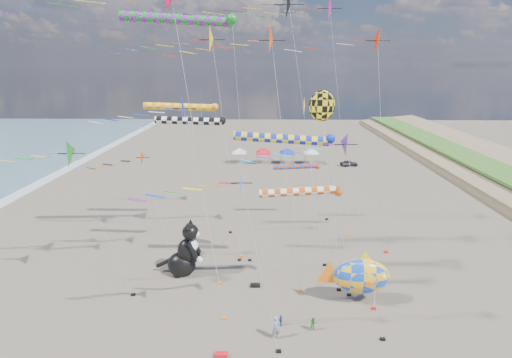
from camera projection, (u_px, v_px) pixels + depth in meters
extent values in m
cone|color=#1283C4|center=(208.00, 117.00, 43.14)|extent=(1.84, 1.97, 2.03)
cylinder|color=#B2B2B2|center=(217.00, 181.00, 45.11)|extent=(1.54, 0.02, 14.50)
cube|color=black|center=(225.00, 239.00, 47.06)|extent=(0.36, 0.24, 0.20)
cone|color=red|center=(378.00, 41.00, 37.93)|extent=(2.40, 2.56, 2.64)
cylinder|color=#B2B2B2|center=(382.00, 154.00, 40.95)|extent=(2.74, 0.02, 22.16)
cube|color=black|center=(386.00, 252.00, 43.94)|extent=(0.36, 0.24, 0.20)
cone|color=#D11374|center=(350.00, 7.00, 41.18)|extent=(2.71, 2.90, 2.99)
cylinder|color=#B2B2B2|center=(350.00, 131.00, 44.69)|extent=(1.73, 0.02, 25.68)
cube|color=black|center=(351.00, 235.00, 48.18)|extent=(0.36, 0.24, 0.20)
cone|color=#1D7F20|center=(91.00, 153.00, 32.24)|extent=(2.30, 2.46, 2.54)
cylinder|color=#B2B2B2|center=(113.00, 228.00, 34.02)|extent=(2.32, 0.02, 13.08)
cube|color=black|center=(133.00, 295.00, 35.76)|extent=(0.36, 0.24, 0.20)
cone|color=blue|center=(255.00, 186.00, 25.32)|extent=(1.49, 1.59, 1.64)
cylinder|color=#B2B2B2|center=(268.00, 275.00, 27.02)|extent=(1.70, 0.02, 12.50)
cube|color=black|center=(279.00, 351.00, 28.69)|extent=(0.36, 0.24, 0.20)
cylinder|color=#B2B2B2|center=(206.00, 174.00, 29.11)|extent=(2.21, 0.02, 24.49)
cube|color=black|center=(225.00, 318.00, 32.42)|extent=(0.36, 0.24, 0.20)
cone|color=#E2C605|center=(218.00, 40.00, 36.83)|extent=(2.49, 2.67, 2.75)
cylinder|color=#B2B2B2|center=(230.00, 157.00, 39.85)|extent=(2.02, 0.02, 22.17)
cube|color=black|center=(242.00, 257.00, 42.85)|extent=(0.36, 0.24, 0.20)
cone|color=#F93B06|center=(285.00, 40.00, 30.44)|extent=(2.16, 2.31, 2.38)
cylinder|color=#B2B2B2|center=(293.00, 177.00, 33.41)|extent=(1.82, 0.02, 21.77)
cube|color=black|center=(300.00, 291.00, 36.36)|extent=(0.36, 0.24, 0.20)
cone|color=black|center=(292.00, 2.00, 34.31)|extent=(2.84, 3.04, 3.13)
cylinder|color=#B2B2B2|center=(310.00, 146.00, 37.72)|extent=(4.02, 0.02, 25.11)
cube|color=black|center=(325.00, 265.00, 41.10)|extent=(0.36, 0.24, 0.20)
cone|color=#562186|center=(354.00, 142.00, 25.90)|extent=(1.58, 1.70, 1.75)
cylinder|color=#B2B2B2|center=(369.00, 249.00, 27.94)|extent=(3.18, 0.02, 15.08)
cube|color=black|center=(383.00, 339.00, 29.95)|extent=(0.36, 0.24, 0.20)
cone|color=#D63C08|center=(151.00, 160.00, 37.32)|extent=(1.43, 1.53, 1.57)
cylinder|color=#B2B2B2|center=(164.00, 217.00, 38.87)|extent=(1.68, 0.02, 11.40)
cube|color=black|center=(176.00, 268.00, 40.39)|extent=(0.36, 0.24, 0.20)
cone|color=#1219E3|center=(187.00, 107.00, 33.17)|extent=(1.95, 2.09, 2.15)
cylinder|color=#B2B2B2|center=(204.00, 201.00, 35.42)|extent=(2.35, 0.02, 16.56)
cube|color=black|center=(220.00, 283.00, 37.64)|extent=(0.36, 0.24, 0.20)
cylinder|color=#1222B4|center=(282.00, 139.00, 34.73)|extent=(8.41, 0.81, 0.81)
sphere|color=#1222B4|center=(330.00, 139.00, 34.64)|extent=(0.85, 0.85, 0.85)
cylinder|color=#B2B2B2|center=(335.00, 213.00, 36.51)|extent=(1.52, 0.02, 13.74)
cube|color=black|center=(339.00, 279.00, 38.36)|extent=(0.36, 0.24, 0.20)
cylinder|color=#C0390D|center=(295.00, 167.00, 51.42)|extent=(5.72, 0.63, 0.63)
sphere|color=#C0390D|center=(318.00, 167.00, 51.36)|extent=(0.66, 0.66, 0.66)
cylinder|color=#B2B2B2|center=(322.00, 194.00, 52.35)|extent=(1.52, 0.02, 7.32)
cube|color=black|center=(327.00, 219.00, 53.31)|extent=(0.36, 0.24, 0.20)
cylinder|color=#C4480D|center=(299.00, 192.00, 33.16)|extent=(6.57, 0.70, 0.70)
sphere|color=#C4480D|center=(338.00, 192.00, 33.09)|extent=(0.73, 0.73, 0.73)
cylinder|color=#B2B2B2|center=(344.00, 246.00, 34.42)|extent=(1.52, 0.02, 9.79)
cube|color=black|center=(349.00, 295.00, 35.72)|extent=(0.36, 0.24, 0.20)
cylinder|color=black|center=(188.00, 121.00, 38.20)|extent=(6.46, 0.71, 0.71)
sphere|color=black|center=(222.00, 121.00, 38.13)|extent=(0.75, 0.75, 0.75)
cylinder|color=#B2B2B2|center=(231.00, 194.00, 40.14)|extent=(1.52, 0.02, 14.78)
cube|color=black|center=(239.00, 260.00, 42.13)|extent=(0.36, 0.24, 0.20)
cylinder|color=orange|center=(179.00, 107.00, 45.05)|extent=(8.04, 0.79, 0.79)
sphere|color=orange|center=(215.00, 107.00, 44.96)|extent=(0.83, 0.83, 0.83)
cylinder|color=#B2B2B2|center=(223.00, 173.00, 47.06)|extent=(1.52, 0.02, 15.39)
cube|color=black|center=(230.00, 232.00, 49.13)|extent=(0.36, 0.24, 0.20)
cylinder|color=#178227|center=(177.00, 19.00, 35.71)|extent=(9.95, 0.90, 0.90)
sphere|color=#178227|center=(232.00, 19.00, 35.60)|extent=(0.94, 0.94, 0.94)
cylinder|color=#B2B2B2|center=(242.00, 150.00, 38.86)|extent=(1.52, 0.02, 23.87)
cube|color=black|center=(250.00, 260.00, 42.10)|extent=(0.36, 0.24, 0.20)
ellipsoid|color=yellow|center=(322.00, 106.00, 33.98)|extent=(2.20, 0.40, 2.64)
cone|color=yellow|center=(304.00, 106.00, 34.01)|extent=(0.12, 1.80, 1.80)
cylinder|color=#B2B2B2|center=(331.00, 202.00, 35.27)|extent=(2.03, 2.03, 16.56)
cube|color=black|center=(339.00, 290.00, 36.54)|extent=(0.36, 0.24, 0.20)
ellipsoid|color=blue|center=(361.00, 276.00, 34.05)|extent=(4.84, 2.04, 3.20)
cone|color=orange|center=(329.00, 276.00, 34.11)|extent=(2.35, 0.19, 2.34)
cone|color=yellow|center=(365.00, 259.00, 33.60)|extent=(1.71, 0.15, 1.70)
cylinder|color=#B2B2B2|center=(375.00, 296.00, 33.97)|extent=(0.33, 1.05, 2.05)
cube|color=red|center=(374.00, 308.00, 33.74)|extent=(0.36, 0.24, 0.20)
imported|color=gray|center=(276.00, 328.00, 29.92)|extent=(0.81, 0.69, 1.88)
imported|color=#197522|center=(313.00, 324.00, 30.89)|extent=(0.66, 0.57, 1.17)
imported|color=#2737A7|center=(281.00, 320.00, 31.53)|extent=(0.51, 0.60, 0.96)
cube|color=black|center=(255.00, 285.00, 37.18)|extent=(0.90, 0.44, 0.30)
cube|color=#1626E0|center=(365.00, 265.00, 40.92)|extent=(0.90, 0.44, 0.30)
cube|color=red|center=(221.00, 355.00, 28.26)|extent=(0.90, 0.44, 0.30)
cube|color=silver|center=(239.00, 153.00, 83.44)|extent=(3.00, 3.00, 0.15)
pyramid|color=silver|center=(239.00, 148.00, 83.15)|extent=(4.20, 4.20, 1.00)
cylinder|color=#999999|center=(233.00, 159.00, 82.54)|extent=(0.08, 0.08, 2.20)
cylinder|color=#999999|center=(245.00, 160.00, 82.48)|extent=(0.08, 0.08, 2.20)
cylinder|color=#999999|center=(234.00, 157.00, 85.04)|extent=(0.08, 0.08, 2.20)
cylinder|color=#999999|center=(246.00, 157.00, 84.98)|extent=(0.08, 0.08, 2.20)
cube|color=red|center=(263.00, 153.00, 83.33)|extent=(3.00, 3.00, 0.15)
pyramid|color=red|center=(263.00, 148.00, 83.04)|extent=(4.20, 4.20, 1.00)
cylinder|color=#999999|center=(257.00, 160.00, 82.42)|extent=(0.08, 0.08, 2.20)
cylinder|color=#999999|center=(269.00, 160.00, 82.37)|extent=(0.08, 0.08, 2.20)
cylinder|color=#999999|center=(257.00, 157.00, 84.92)|extent=(0.08, 0.08, 2.20)
cylinder|color=#999999|center=(269.00, 157.00, 84.87)|extent=(0.08, 0.08, 2.20)
cube|color=#1230BB|center=(287.00, 153.00, 83.22)|extent=(3.00, 3.00, 0.15)
pyramid|color=#1230BB|center=(287.00, 148.00, 82.93)|extent=(4.20, 4.20, 1.00)
cylinder|color=#999999|center=(281.00, 160.00, 82.31)|extent=(0.08, 0.08, 2.20)
cylinder|color=#999999|center=(294.00, 160.00, 82.25)|extent=(0.08, 0.08, 2.20)
cylinder|color=#999999|center=(281.00, 157.00, 84.81)|extent=(0.08, 0.08, 2.20)
cylinder|color=#999999|center=(293.00, 157.00, 84.75)|extent=(0.08, 0.08, 2.20)
cube|color=silver|center=(311.00, 153.00, 83.10)|extent=(3.00, 3.00, 0.15)
pyramid|color=silver|center=(311.00, 148.00, 82.82)|extent=(4.20, 4.20, 1.00)
cylinder|color=#999999|center=(305.00, 160.00, 82.20)|extent=(0.08, 0.08, 2.20)
cylinder|color=#999999|center=(318.00, 160.00, 82.14)|extent=(0.08, 0.08, 2.20)
cylinder|color=#999999|center=(304.00, 157.00, 84.70)|extent=(0.08, 0.08, 2.20)
cylinder|color=#999999|center=(316.00, 157.00, 84.64)|extent=(0.08, 0.08, 2.20)
imported|color=#26262D|center=(349.00, 163.00, 81.47)|extent=(3.70, 1.92, 1.20)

